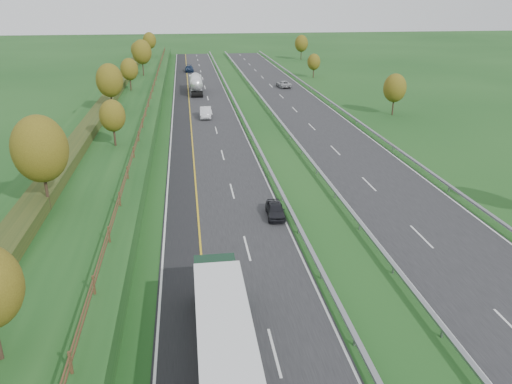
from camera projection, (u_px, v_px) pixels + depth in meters
ground at (267, 136)px, 68.24m from camera, size 400.00×400.00×0.00m
near_carriageway at (207, 129)px, 71.80m from camera, size 10.50×200.00×0.04m
far_carriageway at (318, 125)px, 73.94m from camera, size 10.50×200.00×0.04m
hard_shoulder at (181, 130)px, 71.32m from camera, size 3.00×200.00×0.04m
lane_markings at (251, 127)px, 72.51m from camera, size 26.75×200.00×0.01m
embankment_left at (114, 125)px, 69.76m from camera, size 12.00×200.00×2.00m
hedge_left at (98, 115)px, 68.93m from camera, size 2.20×180.00×1.10m
fence_left at (145, 113)px, 69.33m from camera, size 0.12×189.06×1.20m
median_barrier_near at (246, 124)px, 72.32m from camera, size 0.32×200.00×0.71m
median_barrier_far at (281, 122)px, 72.98m from camera, size 0.32×200.00×0.71m
outer_barrier_far at (356, 120)px, 74.47m from camera, size 0.32×200.00×0.71m
trees_left at (109, 91)px, 64.73m from camera, size 6.64×164.30×7.66m
trees_far at (347, 68)px, 101.01m from camera, size 8.45×118.60×7.12m
box_lorry at (225, 352)px, 23.41m from camera, size 2.58×16.28×4.06m
road_tanker at (196, 83)px, 97.88m from camera, size 2.40×11.22×3.46m
car_dark_near at (275, 210)px, 43.06m from camera, size 1.72×3.84×1.28m
car_silver_mid at (206, 112)px, 78.20m from camera, size 1.92×4.96×1.61m
car_small_far at (189, 69)px, 125.44m from camera, size 2.15×5.09×1.46m
car_oncoming at (284, 84)px, 104.01m from camera, size 2.75×5.12×1.37m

